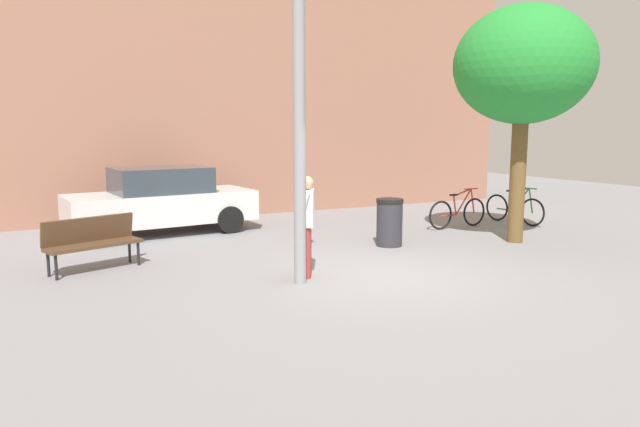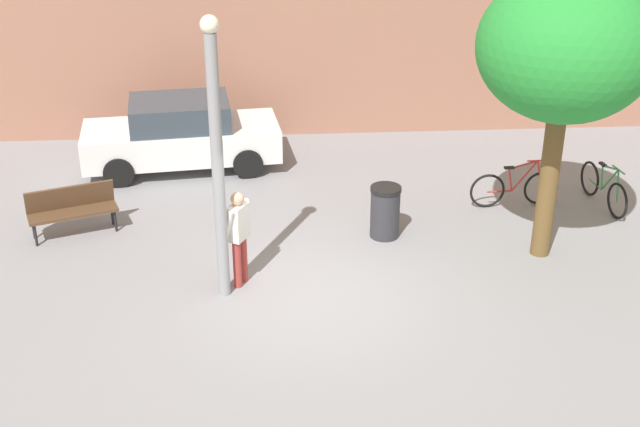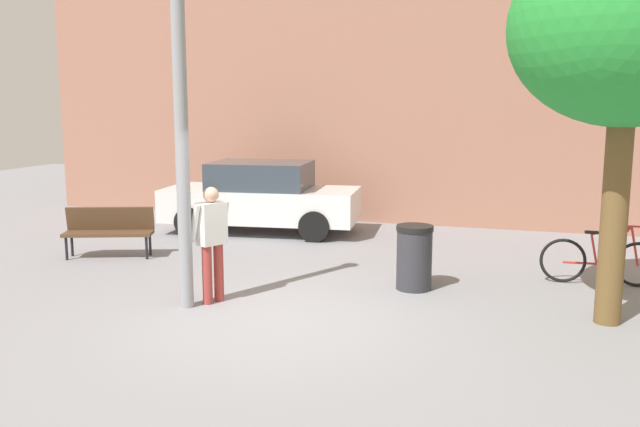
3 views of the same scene
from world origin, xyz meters
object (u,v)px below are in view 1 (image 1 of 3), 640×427
(bicycle_green, at_px, (514,209))
(trash_bin, at_px, (389,222))
(plaza_tree, at_px, (523,67))
(parked_car_white, at_px, (162,201))
(park_bench, at_px, (92,239))
(bicycle_red, at_px, (458,212))
(person_by_lamppost, at_px, (307,219))
(lamppost, at_px, (299,128))

(bicycle_green, height_order, trash_bin, trash_bin)
(plaza_tree, height_order, trash_bin, plaza_tree)
(plaza_tree, distance_m, parked_car_white, 8.51)
(parked_car_white, relative_size, trash_bin, 4.40)
(park_bench, bearing_deg, bicycle_red, 4.10)
(person_by_lamppost, relative_size, plaza_tree, 0.34)
(bicycle_green, distance_m, parked_car_white, 8.87)
(parked_car_white, bearing_deg, bicycle_red, -20.07)
(person_by_lamppost, xyz_separation_m, park_bench, (-3.12, 2.06, -0.42))
(lamppost, distance_m, trash_bin, 3.94)
(person_by_lamppost, height_order, bicycle_red, person_by_lamppost)
(park_bench, relative_size, plaza_tree, 0.34)
(park_bench, bearing_deg, parked_car_white, 59.94)
(plaza_tree, bearing_deg, trash_bin, 162.28)
(lamppost, xyz_separation_m, park_bench, (-2.86, 2.37, -1.89))
(park_bench, bearing_deg, bicycle_green, 2.70)
(park_bench, relative_size, bicycle_green, 0.92)
(bicycle_green, distance_m, trash_bin, 4.61)
(park_bench, xyz_separation_m, parked_car_white, (1.77, 3.07, 0.23))
(park_bench, bearing_deg, person_by_lamppost, -33.48)
(parked_car_white, xyz_separation_m, trash_bin, (3.98, -3.58, -0.27))
(lamppost, bearing_deg, bicycle_red, 27.86)
(bicycle_green, relative_size, bicycle_red, 1.00)
(plaza_tree, xyz_separation_m, parked_car_white, (-6.65, 4.43, -2.94))
(lamppost, height_order, park_bench, lamppost)
(park_bench, height_order, bicycle_green, bicycle_green)
(person_by_lamppost, distance_m, park_bench, 3.77)
(lamppost, relative_size, plaza_tree, 0.92)
(plaza_tree, relative_size, trash_bin, 5.01)
(lamppost, xyz_separation_m, trash_bin, (2.88, 1.85, -1.93))
(lamppost, xyz_separation_m, bicycle_green, (7.39, 2.85, -2.05))
(bicycle_red, bearing_deg, plaza_tree, -92.17)
(bicycle_green, bearing_deg, parked_car_white, 163.06)
(lamppost, height_order, bicycle_red, lamppost)
(person_by_lamppost, distance_m, parked_car_white, 5.31)
(plaza_tree, height_order, parked_car_white, plaza_tree)
(parked_car_white, bearing_deg, person_by_lamppost, -75.28)
(bicycle_red, height_order, trash_bin, trash_bin)
(lamppost, xyz_separation_m, bicycle_red, (5.63, 2.98, -2.05))
(bicycle_red, height_order, parked_car_white, parked_car_white)
(lamppost, xyz_separation_m, plaza_tree, (5.56, 1.00, 1.28))
(person_by_lamppost, relative_size, bicycle_green, 0.93)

